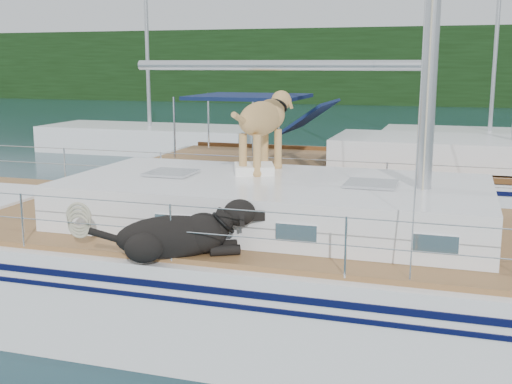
% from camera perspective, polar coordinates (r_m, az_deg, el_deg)
% --- Properties ---
extents(ground, '(120.00, 120.00, 0.00)m').
position_cam_1_polar(ground, '(8.72, -3.59, -10.42)').
color(ground, black).
rests_on(ground, ground).
extents(tree_line, '(90.00, 3.00, 6.00)m').
position_cam_1_polar(tree_line, '(52.63, 14.57, 10.75)').
color(tree_line, black).
rests_on(tree_line, ground).
extents(shore_bank, '(92.00, 1.00, 1.20)m').
position_cam_1_polar(shore_bank, '(53.89, 14.51, 8.20)').
color(shore_bank, '#595147').
rests_on(shore_bank, ground).
extents(main_sailboat, '(12.00, 4.15, 14.01)m').
position_cam_1_polar(main_sailboat, '(8.46, -3.05, -6.19)').
color(main_sailboat, white).
rests_on(main_sailboat, ground).
extents(neighbor_sailboat, '(11.00, 3.50, 13.30)m').
position_cam_1_polar(neighbor_sailboat, '(14.06, 12.38, 0.41)').
color(neighbor_sailboat, white).
rests_on(neighbor_sailboat, ground).
extents(bg_boat_west, '(8.00, 3.00, 11.65)m').
position_cam_1_polar(bg_boat_west, '(24.33, -9.39, 4.63)').
color(bg_boat_west, white).
rests_on(bg_boat_west, ground).
extents(bg_boat_center, '(7.20, 3.00, 11.65)m').
position_cam_1_polar(bg_boat_center, '(23.73, 19.98, 3.94)').
color(bg_boat_center, white).
rests_on(bg_boat_center, ground).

